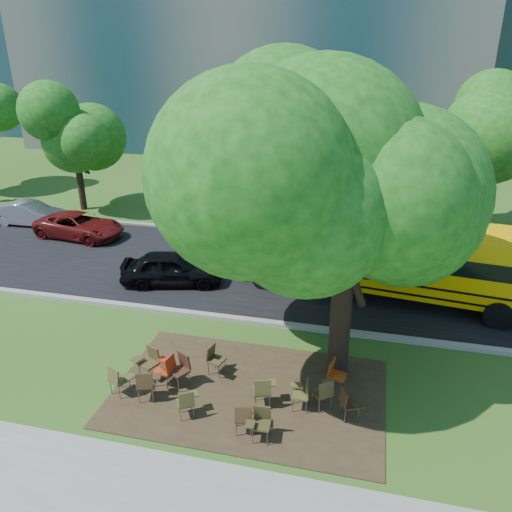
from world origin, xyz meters
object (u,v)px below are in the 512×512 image
(chair_6, at_px, (303,392))
(chair_13, at_px, (324,391))
(main_tree, at_px, (350,192))
(chair_8, at_px, (167,367))
(bg_car_silver, at_px, (30,214))
(chair_10, at_px, (214,357))
(chair_0, at_px, (147,383))
(school_bus, at_px, (415,258))
(chair_4, at_px, (244,416))
(chair_5, at_px, (260,420))
(chair_12, at_px, (335,373))
(chair_2, at_px, (187,401))
(chair_1, at_px, (118,378))
(chair_7, at_px, (348,402))
(chair_9, at_px, (149,360))
(chair_11, at_px, (263,389))
(chair_3, at_px, (179,367))
(black_car, at_px, (172,268))

(chair_6, height_order, chair_13, chair_13)
(main_tree, distance_m, chair_8, 6.54)
(bg_car_silver, bearing_deg, chair_10, -129.31)
(chair_0, distance_m, bg_car_silver, 16.30)
(school_bus, bearing_deg, chair_4, -109.67)
(chair_5, xyz_separation_m, chair_12, (1.50, 2.19, 0.02))
(chair_0, xyz_separation_m, chair_13, (4.41, 0.73, -0.01))
(chair_2, bearing_deg, main_tree, 6.33)
(chair_1, bearing_deg, chair_5, 12.99)
(chair_13, xyz_separation_m, bg_car_silver, (-16.10, 10.63, 0.06))
(chair_2, relative_size, chair_7, 0.95)
(school_bus, bearing_deg, bg_car_silver, 175.26)
(chair_1, height_order, chair_4, chair_1)
(chair_0, bearing_deg, bg_car_silver, 119.20)
(chair_7, bearing_deg, chair_4, -89.70)
(main_tree, relative_size, chair_5, 10.33)
(main_tree, xyz_separation_m, chair_7, (0.41, -1.84, -4.66))
(chair_7, bearing_deg, chair_13, -136.35)
(chair_9, relative_size, chair_12, 1.07)
(chair_2, relative_size, chair_12, 0.93)
(chair_11, distance_m, chair_12, 2.01)
(chair_3, xyz_separation_m, chair_8, (-0.33, -0.07, -0.02))
(chair_6, distance_m, bg_car_silver, 18.93)
(chair_1, distance_m, chair_10, 2.57)
(chair_1, relative_size, black_car, 0.23)
(chair_4, xyz_separation_m, chair_7, (2.31, 1.05, 0.01))
(chair_1, bearing_deg, chair_10, 57.23)
(chair_2, distance_m, chair_6, 2.84)
(chair_6, distance_m, chair_9, 4.25)
(chair_5, distance_m, bg_car_silver, 19.05)
(chair_9, distance_m, bg_car_silver, 15.41)
(main_tree, relative_size, chair_6, 10.41)
(chair_0, relative_size, chair_4, 1.07)
(chair_2, xyz_separation_m, chair_12, (3.39, 1.91, 0.04))
(chair_10, distance_m, chair_13, 3.18)
(school_bus, relative_size, chair_1, 13.40)
(chair_6, bearing_deg, chair_12, -39.88)
(black_car, bearing_deg, chair_9, -177.88)
(main_tree, xyz_separation_m, chair_3, (-4.02, -1.53, -4.59))
(school_bus, height_order, chair_5, school_bus)
(chair_9, distance_m, black_car, 5.90)
(chair_8, height_order, black_car, black_car)
(chair_6, bearing_deg, main_tree, -25.23)
(chair_7, bearing_deg, chair_2, -101.67)
(chair_5, xyz_separation_m, chair_8, (-2.86, 1.36, 0.06))
(chair_8, bearing_deg, chair_4, -108.27)
(chair_1, xyz_separation_m, chair_2, (2.01, -0.38, -0.03))
(chair_1, bearing_deg, chair_4, 13.12)
(chair_12, bearing_deg, chair_10, -74.18)
(chair_1, relative_size, chair_3, 0.89)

